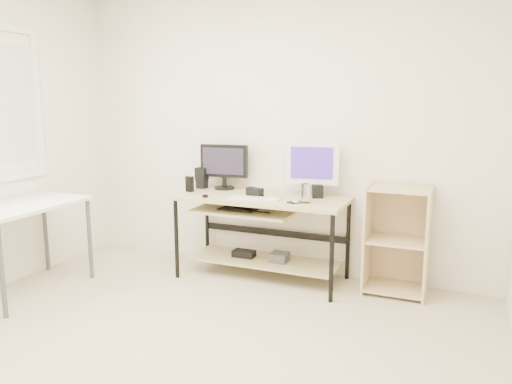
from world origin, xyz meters
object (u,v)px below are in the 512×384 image
object	(u,v)px
side_table	(23,213)
black_monitor	(224,164)
shelf_unit	(398,239)
audio_controller	(190,184)
desk	(259,220)
white_imac	(312,164)

from	to	relation	value
side_table	black_monitor	bearing A→B (deg)	46.32
shelf_unit	side_table	bearing A→B (deg)	-156.67
side_table	audio_controller	bearing A→B (deg)	46.02
desk	audio_controller	xyz separation A→B (m)	(-0.68, -0.05, 0.28)
black_monitor	side_table	bearing A→B (deg)	-140.39
desk	white_imac	distance (m)	0.68
black_monitor	white_imac	world-z (taller)	white_imac
white_imac	audio_controller	distance (m)	1.14
white_imac	shelf_unit	bearing A→B (deg)	-10.20
side_table	shelf_unit	bearing A→B (deg)	23.33
side_table	white_imac	world-z (taller)	white_imac
shelf_unit	black_monitor	world-z (taller)	black_monitor
desk	white_imac	size ratio (longest dim) A/B	3.06
side_table	audio_controller	distance (m)	1.41
black_monitor	white_imac	distance (m)	0.87
desk	shelf_unit	size ratio (longest dim) A/B	1.67
shelf_unit	black_monitor	size ratio (longest dim) A/B	1.95
black_monitor	audio_controller	world-z (taller)	black_monitor
desk	shelf_unit	xyz separation A→B (m)	(1.18, 0.16, -0.09)
shelf_unit	black_monitor	xyz separation A→B (m)	(-1.62, 0.04, 0.54)
black_monitor	audio_controller	size ratio (longest dim) A/B	3.20
side_table	black_monitor	size ratio (longest dim) A/B	2.16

